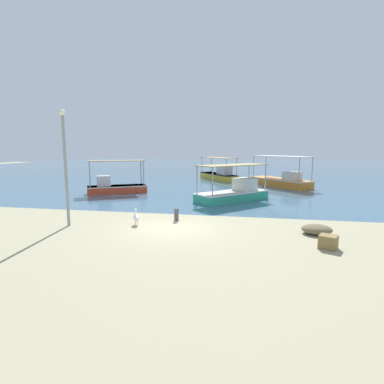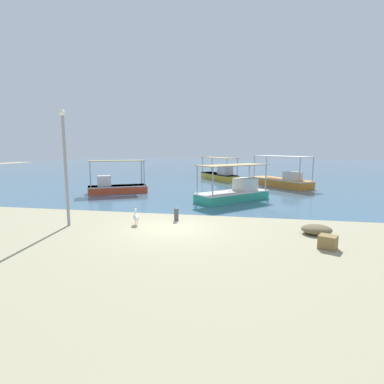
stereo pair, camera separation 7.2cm
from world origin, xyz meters
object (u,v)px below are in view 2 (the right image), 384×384
(net_pile, at_px, (317,229))
(cargo_crate, at_px, (328,242))
(pelican, at_px, (136,217))
(lamp_post, at_px, (65,162))
(fishing_boat_far_left, at_px, (220,174))
(fishing_boat_outer, at_px, (235,192))
(fishing_boat_center, at_px, (282,180))
(fishing_boat_far_right, at_px, (116,186))
(mooring_bollard, at_px, (176,214))

(net_pile, bearing_deg, cargo_crate, -90.23)
(pelican, relative_size, lamp_post, 0.15)
(fishing_boat_far_left, height_order, cargo_crate, fishing_boat_far_left)
(fishing_boat_far_left, xyz_separation_m, pelican, (-1.90, -22.66, -0.27))
(fishing_boat_outer, distance_m, net_pile, 8.91)
(pelican, distance_m, lamp_post, 4.27)
(fishing_boat_center, bearing_deg, fishing_boat_far_right, -153.28)
(fishing_boat_center, relative_size, cargo_crate, 10.35)
(fishing_boat_center, relative_size, lamp_post, 1.15)
(fishing_boat_far_left, relative_size, net_pile, 4.95)
(pelican, xyz_separation_m, mooring_bollard, (1.73, 1.23, -0.02))
(pelican, bearing_deg, fishing_boat_outer, 60.86)
(fishing_boat_center, distance_m, pelican, 18.87)
(fishing_boat_far_left, xyz_separation_m, net_pile, (6.49, -22.71, -0.43))
(fishing_boat_outer, xyz_separation_m, fishing_boat_far_left, (-2.51, 14.75, 0.03))
(pelican, relative_size, mooring_bollard, 1.19)
(cargo_crate, bearing_deg, fishing_boat_far_right, 140.13)
(lamp_post, height_order, net_pile, lamp_post)
(fishing_boat_outer, bearing_deg, mooring_bollard, -111.82)
(lamp_post, bearing_deg, cargo_crate, -6.25)
(pelican, bearing_deg, fishing_boat_far_left, 85.20)
(fishing_boat_far_left, relative_size, lamp_post, 1.16)
(net_pile, xyz_separation_m, cargo_crate, (-0.01, -1.96, 0.05))
(pelican, distance_m, cargo_crate, 8.62)
(net_pile, bearing_deg, fishing_boat_far_left, 105.95)
(fishing_boat_outer, height_order, fishing_boat_center, fishing_boat_center)
(cargo_crate, bearing_deg, mooring_bollard, 154.06)
(fishing_boat_outer, bearing_deg, fishing_boat_far_right, 170.11)
(mooring_bollard, xyz_separation_m, cargo_crate, (6.65, -3.24, -0.10))
(cargo_crate, bearing_deg, fishing_boat_outer, 111.82)
(mooring_bollard, relative_size, net_pile, 0.52)
(fishing_boat_far_right, bearing_deg, net_pile, -34.78)
(lamp_post, bearing_deg, net_pile, 3.43)
(fishing_boat_outer, height_order, fishing_boat_far_left, fishing_boat_far_left)
(fishing_boat_far_left, xyz_separation_m, mooring_bollard, (-0.17, -21.44, -0.28))
(fishing_boat_center, relative_size, pelican, 7.96)
(fishing_boat_far_right, distance_m, fishing_boat_far_left, 15.01)
(fishing_boat_far_right, distance_m, net_pile, 17.02)
(net_pile, distance_m, cargo_crate, 1.96)
(fishing_boat_far_right, xyz_separation_m, lamp_post, (2.39, -10.40, 2.52))
(net_pile, height_order, cargo_crate, cargo_crate)
(fishing_boat_far_left, height_order, net_pile, fishing_boat_far_left)
(fishing_boat_center, relative_size, net_pile, 4.91)
(mooring_bollard, bearing_deg, pelican, -144.70)
(fishing_boat_far_left, height_order, mooring_bollard, fishing_boat_far_left)
(fishing_boat_far_left, distance_m, lamp_post, 24.08)
(fishing_boat_center, xyz_separation_m, lamp_post, (-11.79, -17.53, 2.48))
(fishing_boat_center, height_order, cargo_crate, fishing_boat_center)
(fishing_boat_far_right, relative_size, mooring_bollard, 7.43)
(fishing_boat_outer, bearing_deg, net_pile, -63.43)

